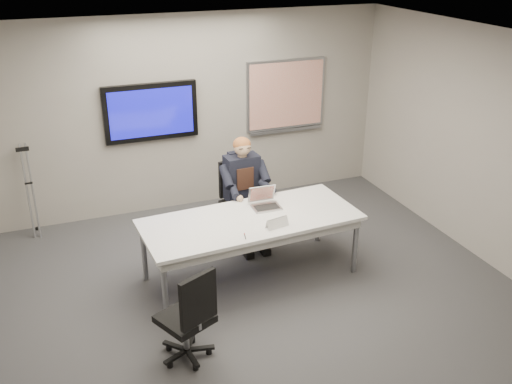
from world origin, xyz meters
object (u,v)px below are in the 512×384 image
object	(u,v)px
conference_table	(251,225)
office_chair_far	(240,213)
seated_person	(247,203)
office_chair_near	(189,332)
laptop	(264,202)

from	to	relation	value
conference_table	office_chair_far	world-z (taller)	office_chair_far
office_chair_far	seated_person	xyz separation A→B (m)	(0.01, -0.26, 0.25)
office_chair_far	office_chair_near	world-z (taller)	office_chair_far
conference_table	laptop	size ratio (longest dim) A/B	7.51
office_chair_near	laptop	distance (m)	2.01
office_chair_near	seated_person	xyz separation A→B (m)	(1.31, 1.95, 0.26)
conference_table	seated_person	size ratio (longest dim) A/B	1.80
conference_table	laptop	distance (m)	0.39
conference_table	office_chair_far	bearing A→B (deg)	74.15
conference_table	office_chair_far	size ratio (longest dim) A/B	2.47
office_chair_far	seated_person	distance (m)	0.36
seated_person	office_chair_near	bearing A→B (deg)	-127.00
conference_table	office_chair_far	xyz separation A→B (m)	(0.23, 1.04, -0.36)
office_chair_far	seated_person	world-z (taller)	seated_person
conference_table	seated_person	distance (m)	0.82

